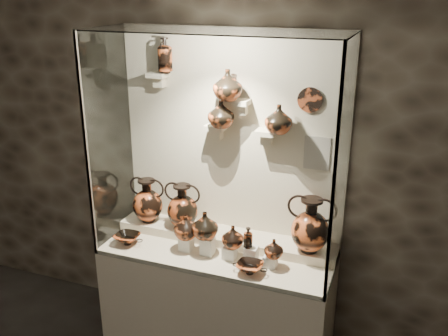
# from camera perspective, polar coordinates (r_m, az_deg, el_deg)

# --- Properties ---
(wall_back) EXTENTS (5.00, 0.02, 3.20)m
(wall_back) POSITION_cam_1_polar(r_m,az_deg,el_deg) (3.67, 0.95, 3.34)
(wall_back) COLOR #2E251C
(wall_back) RESTS_ON ground
(plinth) EXTENTS (1.70, 0.60, 0.80)m
(plinth) POSITION_cam_1_polar(r_m,az_deg,el_deg) (3.93, -0.80, -14.98)
(plinth) COLOR beige
(plinth) RESTS_ON floor
(front_tier) EXTENTS (1.68, 0.58, 0.03)m
(front_tier) POSITION_cam_1_polar(r_m,az_deg,el_deg) (3.71, -0.83, -9.73)
(front_tier) COLOR beige
(front_tier) RESTS_ON plinth
(rear_tier) EXTENTS (1.70, 0.25, 0.10)m
(rear_tier) POSITION_cam_1_polar(r_m,az_deg,el_deg) (3.83, 0.14, -8.06)
(rear_tier) COLOR beige
(rear_tier) RESTS_ON plinth
(back_panel) EXTENTS (1.70, 0.03, 1.60)m
(back_panel) POSITION_cam_1_polar(r_m,az_deg,el_deg) (3.67, 0.92, 3.32)
(back_panel) COLOR beige
(back_panel) RESTS_ON plinth
(glass_front) EXTENTS (1.70, 0.01, 1.60)m
(glass_front) POSITION_cam_1_polar(r_m,az_deg,el_deg) (3.13, -2.91, 0.29)
(glass_front) COLOR white
(glass_front) RESTS_ON plinth
(glass_left) EXTENTS (0.01, 0.60, 1.60)m
(glass_left) POSITION_cam_1_polar(r_m,az_deg,el_deg) (3.77, -12.96, 3.26)
(glass_left) COLOR white
(glass_left) RESTS_ON plinth
(glass_right) EXTENTS (0.01, 0.60, 1.60)m
(glass_right) POSITION_cam_1_polar(r_m,az_deg,el_deg) (3.19, 13.38, 0.13)
(glass_right) COLOR white
(glass_right) RESTS_ON plinth
(glass_top) EXTENTS (1.70, 0.60, 0.01)m
(glass_top) POSITION_cam_1_polar(r_m,az_deg,el_deg) (3.23, -0.98, 15.43)
(glass_top) COLOR white
(glass_top) RESTS_ON back_panel
(frame_post_left) EXTENTS (0.02, 0.02, 1.60)m
(frame_post_left) POSITION_cam_1_polar(r_m,az_deg,el_deg) (3.54, -15.44, 1.95)
(frame_post_left) COLOR gray
(frame_post_left) RESTS_ON plinth
(frame_post_right) EXTENTS (0.02, 0.02, 1.60)m
(frame_post_right) POSITION_cam_1_polar(r_m,az_deg,el_deg) (2.92, 12.45, -1.68)
(frame_post_right) COLOR gray
(frame_post_right) RESTS_ON plinth
(pedestal_a) EXTENTS (0.09, 0.09, 0.10)m
(pedestal_a) POSITION_cam_1_polar(r_m,az_deg,el_deg) (3.71, -4.32, -8.59)
(pedestal_a) COLOR silver
(pedestal_a) RESTS_ON front_tier
(pedestal_b) EXTENTS (0.09, 0.09, 0.13)m
(pedestal_b) POSITION_cam_1_polar(r_m,az_deg,el_deg) (3.64, -1.87, -8.86)
(pedestal_b) COLOR silver
(pedestal_b) RESTS_ON front_tier
(pedestal_c) EXTENTS (0.09, 0.09, 0.09)m
(pedestal_c) POSITION_cam_1_polar(r_m,az_deg,el_deg) (3.60, 0.67, -9.61)
(pedestal_c) COLOR silver
(pedestal_c) RESTS_ON front_tier
(pedestal_d) EXTENTS (0.09, 0.09, 0.12)m
(pedestal_d) POSITION_cam_1_polar(r_m,az_deg,el_deg) (3.55, 3.13, -9.84)
(pedestal_d) COLOR silver
(pedestal_d) RESTS_ON front_tier
(pedestal_e) EXTENTS (0.09, 0.09, 0.08)m
(pedestal_e) POSITION_cam_1_polar(r_m,az_deg,el_deg) (3.52, 5.32, -10.50)
(pedestal_e) COLOR silver
(pedestal_e) RESTS_ON front_tier
(bracket_ul) EXTENTS (0.14, 0.12, 0.04)m
(bracket_ul) POSITION_cam_1_polar(r_m,az_deg,el_deg) (3.72, -7.57, 10.51)
(bracket_ul) COLOR beige
(bracket_ul) RESTS_ON back_panel
(bracket_ca) EXTENTS (0.14, 0.12, 0.04)m
(bracket_ca) POSITION_cam_1_polar(r_m,az_deg,el_deg) (3.60, -0.97, 4.68)
(bracket_ca) COLOR beige
(bracket_ca) RESTS_ON back_panel
(bracket_cb) EXTENTS (0.10, 0.12, 0.04)m
(bracket_cb) POSITION_cam_1_polar(r_m,az_deg,el_deg) (3.49, 2.08, 7.53)
(bracket_cb) COLOR beige
(bracket_cb) RESTS_ON back_panel
(bracket_cc) EXTENTS (0.14, 0.12, 0.04)m
(bracket_cc) POSITION_cam_1_polar(r_m,az_deg,el_deg) (3.49, 4.85, 4.07)
(bracket_cc) COLOR beige
(bracket_cc) RESTS_ON back_panel
(amphora_left) EXTENTS (0.34, 0.34, 0.35)m
(amphora_left) POSITION_cam_1_polar(r_m,az_deg,el_deg) (3.96, -8.72, -3.67)
(amphora_left) COLOR #CB5627
(amphora_left) RESTS_ON rear_tier
(amphora_mid) EXTENTS (0.37, 0.37, 0.35)m
(amphora_mid) POSITION_cam_1_polar(r_m,az_deg,el_deg) (3.83, -4.75, -4.36)
(amphora_mid) COLOR #A9441D
(amphora_mid) RESTS_ON rear_tier
(amphora_right) EXTENTS (0.39, 0.39, 0.40)m
(amphora_right) POSITION_cam_1_polar(r_m,az_deg,el_deg) (3.52, 9.87, -6.44)
(amphora_right) COLOR #CB5627
(amphora_right) RESTS_ON rear_tier
(jug_a) EXTENTS (0.23, 0.23, 0.18)m
(jug_a) POSITION_cam_1_polar(r_m,az_deg,el_deg) (3.64, -4.38, -6.71)
(jug_a) COLOR #CB5627
(jug_a) RESTS_ON pedestal_a
(jug_b) EXTENTS (0.22, 0.22, 0.20)m
(jug_b) POSITION_cam_1_polar(r_m,az_deg,el_deg) (3.57, -2.18, -6.53)
(jug_b) COLOR #A9441D
(jug_b) RESTS_ON pedestal_b
(jug_c) EXTENTS (0.21, 0.21, 0.16)m
(jug_c) POSITION_cam_1_polar(r_m,az_deg,el_deg) (3.54, 1.03, -7.83)
(jug_c) COLOR #CB5627
(jug_c) RESTS_ON pedestal_c
(jug_e) EXTENTS (0.17, 0.17, 0.14)m
(jug_e) POSITION_cam_1_polar(r_m,az_deg,el_deg) (3.45, 5.72, -9.13)
(jug_e) COLOR #CB5627
(jug_e) RESTS_ON pedestal_e
(lekythos_small) EXTENTS (0.08, 0.08, 0.17)m
(lekythos_small) POSITION_cam_1_polar(r_m,az_deg,el_deg) (3.47, 2.78, -7.82)
(lekythos_small) COLOR #A9441D
(lekythos_small) RESTS_ON pedestal_d
(kylix_left) EXTENTS (0.29, 0.26, 0.10)m
(kylix_left) POSITION_cam_1_polar(r_m,az_deg,el_deg) (3.85, -10.98, -7.87)
(kylix_left) COLOR #A9441D
(kylix_left) RESTS_ON front_tier
(kylix_right) EXTENTS (0.24, 0.21, 0.09)m
(kylix_right) POSITION_cam_1_polar(r_m,az_deg,el_deg) (3.43, 2.99, -11.24)
(kylix_right) COLOR #CB5627
(kylix_right) RESTS_ON front_tier
(lekythos_tall) EXTENTS (0.13, 0.13, 0.28)m
(lekythos_tall) POSITION_cam_1_polar(r_m,az_deg,el_deg) (3.66, -6.76, 12.92)
(lekythos_tall) COLOR #CB5627
(lekythos_tall) RESTS_ON bracket_ul
(ovoid_vase_a) EXTENTS (0.19, 0.19, 0.20)m
(ovoid_vase_a) POSITION_cam_1_polar(r_m,az_deg,el_deg) (3.51, -0.34, 6.23)
(ovoid_vase_a) COLOR #A9441D
(ovoid_vase_a) RESTS_ON bracket_ca
(ovoid_vase_b) EXTENTS (0.23, 0.23, 0.21)m
(ovoid_vase_b) POSITION_cam_1_polar(r_m,az_deg,el_deg) (3.45, 0.43, 9.48)
(ovoid_vase_b) COLOR #A9441D
(ovoid_vase_b) RESTS_ON bracket_cb
(ovoid_vase_c) EXTENTS (0.24, 0.24, 0.20)m
(ovoid_vase_c) POSITION_cam_1_polar(r_m,az_deg,el_deg) (3.39, 6.27, 5.59)
(ovoid_vase_c) COLOR #A9441D
(ovoid_vase_c) RESTS_ON bracket_cc
(wall_plate) EXTENTS (0.17, 0.02, 0.17)m
(wall_plate) POSITION_cam_1_polar(r_m,az_deg,el_deg) (3.41, 9.82, 7.68)
(wall_plate) COLOR #9F401F
(wall_plate) RESTS_ON back_panel
(info_placard) EXTENTS (0.18, 0.01, 0.24)m
(info_placard) POSITION_cam_1_polar(r_m,az_deg,el_deg) (3.50, 10.57, 1.69)
(info_placard) COLOR beige
(info_placard) RESTS_ON back_panel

